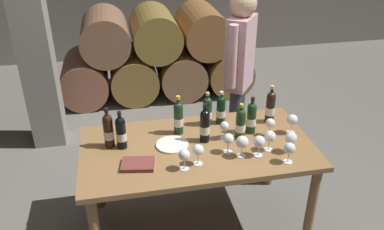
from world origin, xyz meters
TOP-DOWN VIEW (x-y plane):
  - ground_plane at (0.00, 0.00)m, footprint 14.00×14.00m
  - barrel_stack at (-0.00, 2.60)m, footprint 2.49×0.90m
  - stone_pillar at (-1.30, 1.60)m, footprint 0.32×0.32m
  - dining_table at (0.00, 0.00)m, footprint 1.70×0.90m
  - wine_bottle_0 at (-0.63, 0.12)m, footprint 0.07×0.07m
  - wine_bottle_1 at (0.14, 0.29)m, footprint 0.07×0.07m
  - wine_bottle_2 at (0.07, 0.05)m, footprint 0.07×0.07m
  - wine_bottle_3 at (0.34, 0.04)m, footprint 0.07×0.07m
  - wine_bottle_4 at (0.26, 0.30)m, footprint 0.07×0.07m
  - wine_bottle_5 at (0.65, 0.24)m, footprint 0.07×0.07m
  - wine_bottle_6 at (-0.54, 0.09)m, footprint 0.07×0.07m
  - wine_bottle_7 at (-0.10, 0.21)m, footprint 0.07×0.07m
  - wine_bottle_8 at (0.44, 0.11)m, footprint 0.07×0.07m
  - wine_glass_0 at (0.27, -0.20)m, footprint 0.09×0.09m
  - wine_glass_1 at (0.20, -0.13)m, footprint 0.08×0.08m
  - wine_glass_2 at (0.22, 0.06)m, footprint 0.07×0.07m
  - wine_glass_3 at (-0.15, -0.26)m, footprint 0.08×0.08m
  - wine_glass_4 at (0.39, -0.21)m, footprint 0.08×0.08m
  - wine_glass_5 at (-0.05, -0.23)m, footprint 0.08×0.08m
  - wine_glass_6 at (0.57, 0.03)m, footprint 0.07×0.07m
  - wine_glass_7 at (0.57, -0.33)m, footprint 0.08×0.08m
  - wine_glass_8 at (0.49, -0.16)m, footprint 0.08×0.08m
  - wine_glass_9 at (0.63, -0.21)m, footprint 0.09×0.09m
  - wine_glass_10 at (0.75, 0.04)m, footprint 0.08×0.08m
  - tasting_notebook at (-0.45, -0.17)m, footprint 0.24×0.19m
  - serving_plate at (-0.18, 0.04)m, footprint 0.24×0.24m
  - sommelier_presenting at (0.54, 0.75)m, footprint 0.33×0.42m

SIDE VIEW (x-z plane):
  - ground_plane at x=0.00m, z-range 0.00..0.00m
  - barrel_stack at x=0.00m, z-range -0.04..1.11m
  - dining_table at x=0.00m, z-range 0.29..1.05m
  - serving_plate at x=-0.18m, z-range 0.76..0.77m
  - tasting_notebook at x=-0.45m, z-range 0.76..0.79m
  - wine_glass_2 at x=0.22m, z-range 0.79..0.94m
  - wine_glass_6 at x=0.57m, z-range 0.79..0.94m
  - wine_glass_1 at x=0.20m, z-range 0.79..0.94m
  - wine_glass_3 at x=-0.15m, z-range 0.79..0.94m
  - wine_glass_7 at x=0.57m, z-range 0.79..0.94m
  - wine_glass_5 at x=-0.05m, z-range 0.79..0.95m
  - wine_glass_8 at x=0.49m, z-range 0.79..0.95m
  - wine_glass_10 at x=0.75m, z-range 0.79..0.95m
  - wine_glass_4 at x=0.39m, z-range 0.79..0.95m
  - wine_glass_9 at x=0.63m, z-range 0.79..0.95m
  - wine_glass_0 at x=0.27m, z-range 0.79..0.96m
  - wine_bottle_4 at x=0.26m, z-range 0.74..1.02m
  - wine_bottle_1 at x=0.14m, z-range 0.74..1.03m
  - wine_bottle_3 at x=0.34m, z-range 0.74..1.03m
  - wine_bottle_6 at x=-0.54m, z-range 0.74..1.04m
  - wine_bottle_8 at x=0.44m, z-range 0.74..1.04m
  - wine_bottle_2 at x=0.07m, z-range 0.74..1.05m
  - wine_bottle_0 at x=-0.63m, z-range 0.74..1.05m
  - wine_bottle_7 at x=-0.10m, z-range 0.74..1.05m
  - wine_bottle_5 at x=0.65m, z-range 0.74..1.06m
  - sommelier_presenting at x=0.54m, z-range 0.19..1.90m
  - stone_pillar at x=-1.30m, z-range 0.00..2.60m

